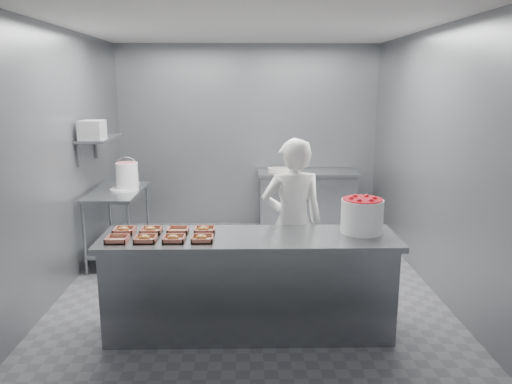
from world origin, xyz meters
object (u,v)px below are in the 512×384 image
at_px(tray_3, 202,238).
at_px(tray_5, 151,230).
at_px(worker, 292,223).
at_px(strawberry_tub, 362,214).
at_px(tray_2, 174,238).
at_px(tray_7, 205,230).
at_px(tray_4, 124,230).
at_px(back_counter, 307,200).
at_px(tray_6, 178,230).
at_px(tray_0, 117,239).
at_px(prep_table, 118,214).
at_px(service_counter, 249,284).
at_px(glaze_bucket, 127,176).
at_px(tray_1, 145,238).
at_px(appliance, 92,130).

distance_m(tray_3, tray_5, 0.54).
relative_size(worker, strawberry_tub, 4.54).
distance_m(tray_2, tray_7, 0.35).
height_order(tray_4, tray_5, same).
height_order(tray_5, strawberry_tub, strawberry_tub).
height_order(back_counter, tray_6, tray_6).
distance_m(tray_0, worker, 1.72).
height_order(tray_0, strawberry_tub, strawberry_tub).
xyz_separation_m(tray_3, tray_4, (-0.72, 0.25, 0.00)).
xyz_separation_m(back_counter, tray_6, (-1.54, -3.12, 0.47)).
bearing_deg(tray_7, prep_table, 124.43).
height_order(service_counter, tray_4, tray_4).
xyz_separation_m(strawberry_tub, glaze_bucket, (-2.52, 1.86, 0.02)).
relative_size(tray_0, tray_1, 1.00).
relative_size(tray_0, tray_5, 1.00).
distance_m(service_counter, tray_5, 1.01).
distance_m(prep_table, tray_0, 2.17).
bearing_deg(strawberry_tub, tray_6, 178.96).
bearing_deg(tray_0, strawberry_tub, 6.00).
bearing_deg(worker, tray_3, 33.26).
distance_m(prep_table, appliance, 1.13).
bearing_deg(tray_1, appliance, 117.48).
relative_size(service_counter, tray_4, 13.88).
distance_m(worker, appliance, 2.63).
bearing_deg(tray_3, tray_5, 152.16).
xyz_separation_m(service_counter, tray_4, (-1.12, 0.13, 0.47)).
distance_m(tray_5, tray_7, 0.48).
distance_m(service_counter, prep_table, 2.56).
height_order(tray_2, tray_4, same).
relative_size(worker, appliance, 5.70).
distance_m(back_counter, glaze_bucket, 2.81).
relative_size(service_counter, tray_0, 13.88).
bearing_deg(tray_7, tray_4, 180.00).
bearing_deg(glaze_bucket, tray_5, -70.96).
height_order(tray_6, appliance, appliance).
xyz_separation_m(tray_4, appliance, (-0.70, 1.55, 0.75)).
height_order(tray_3, worker, worker).
height_order(tray_3, glaze_bucket, glaze_bucket).
bearing_deg(service_counter, strawberry_tub, 5.49).
bearing_deg(tray_3, strawberry_tub, 9.02).
bearing_deg(tray_3, prep_table, 121.04).
height_order(tray_1, tray_6, tray_1).
bearing_deg(tray_0, tray_1, -0.00).
bearing_deg(tray_4, back_counter, 57.10).
distance_m(tray_2, glaze_bucket, 2.26).
distance_m(prep_table, tray_7, 2.23).
bearing_deg(service_counter, tray_2, -168.80).
height_order(service_counter, worker, worker).
relative_size(tray_6, appliance, 0.63).
height_order(tray_3, appliance, appliance).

